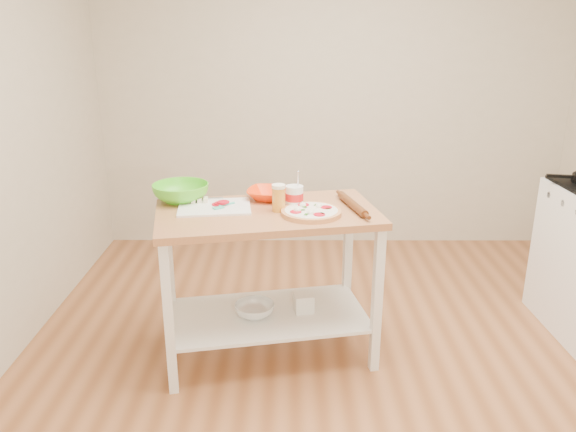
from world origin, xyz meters
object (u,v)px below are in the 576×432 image
at_px(prep_island, 268,252).
at_px(rolling_pin, 352,204).
at_px(orange_bowl, 269,194).
at_px(pizza, 311,212).
at_px(shelf_bin, 304,302).
at_px(spatula, 223,206).
at_px(beer_pint, 279,198).
at_px(shelf_glass_bowl, 255,310).
at_px(green_bowl, 181,192).
at_px(knife, 193,199).
at_px(cutting_board, 214,207).
at_px(yogurt_tub, 294,196).

xyz_separation_m(prep_island, rolling_pin, (0.48, 0.05, 0.27)).
bearing_deg(prep_island, orange_bowl, 89.67).
height_order(pizza, shelf_bin, pizza).
bearing_deg(spatula, rolling_pin, -36.49).
distance_m(pizza, shelf_bin, 0.61).
xyz_separation_m(spatula, beer_pint, (0.31, -0.04, 0.06)).
xyz_separation_m(pizza, shelf_glass_bowl, (-0.32, 0.04, -0.62)).
xyz_separation_m(orange_bowl, shelf_glass_bowl, (-0.08, -0.24, -0.63)).
bearing_deg(rolling_pin, prep_island, -174.36).
relative_size(green_bowl, rolling_pin, 0.85).
bearing_deg(pizza, shelf_glass_bowl, 172.27).
bearing_deg(orange_bowl, rolling_pin, -20.15).
bearing_deg(shelf_bin, shelf_glass_bowl, -168.61).
xyz_separation_m(beer_pint, shelf_glass_bowl, (-0.14, -0.02, -0.68)).
height_order(spatula, beer_pint, beer_pint).
height_order(orange_bowl, shelf_glass_bowl, orange_bowl).
distance_m(knife, green_bowl, 0.09).
bearing_deg(shelf_glass_bowl, spatula, 160.90).
distance_m(cutting_board, green_bowl, 0.25).
relative_size(cutting_board, shelf_bin, 3.94).
distance_m(knife, shelf_glass_bowl, 0.74).
xyz_separation_m(orange_bowl, rolling_pin, (0.48, -0.17, -0.01)).
relative_size(knife, shelf_bin, 2.44).
bearing_deg(prep_island, spatula, 171.60).
height_order(beer_pint, shelf_bin, beer_pint).
relative_size(pizza, orange_bowl, 1.31).
bearing_deg(cutting_board, rolling_pin, -6.88).
distance_m(pizza, rolling_pin, 0.26).
bearing_deg(shelf_glass_bowl, orange_bowl, 71.52).
bearing_deg(rolling_pin, green_bowl, 171.98).
distance_m(prep_island, shelf_glass_bowl, 0.36).
distance_m(yogurt_tub, shelf_bin, 0.65).
xyz_separation_m(yogurt_tub, shelf_bin, (0.06, -0.04, -0.65)).
xyz_separation_m(spatula, knife, (-0.19, 0.12, 0.00)).
bearing_deg(orange_bowl, yogurt_tub, -44.69).
xyz_separation_m(prep_island, yogurt_tub, (0.15, 0.07, 0.31)).
bearing_deg(yogurt_tub, prep_island, -154.26).
distance_m(cutting_board, yogurt_tub, 0.46).
xyz_separation_m(cutting_board, orange_bowl, (0.30, 0.17, 0.02)).
distance_m(knife, beer_pint, 0.53).
bearing_deg(pizza, green_bowl, 161.48).
xyz_separation_m(beer_pint, rolling_pin, (0.41, 0.05, -0.05)).
bearing_deg(yogurt_tub, rolling_pin, -4.56).
xyz_separation_m(cutting_board, green_bowl, (-0.21, 0.13, 0.04)).
relative_size(cutting_board, beer_pint, 2.86).
distance_m(orange_bowl, green_bowl, 0.51).
bearing_deg(green_bowl, yogurt_tub, -9.70).
distance_m(cutting_board, shelf_glass_bowl, 0.65).
relative_size(orange_bowl, green_bowl, 0.77).
distance_m(pizza, orange_bowl, 0.37).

